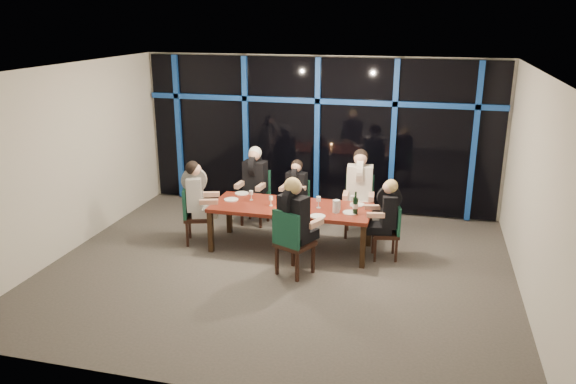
{
  "coord_description": "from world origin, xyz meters",
  "views": [
    {
      "loc": [
        2.08,
        -7.58,
        3.73
      ],
      "look_at": [
        0.0,
        0.6,
        1.05
      ],
      "focal_mm": 35.0,
      "sensor_mm": 36.0,
      "label": 1
    }
  ],
  "objects_px": {
    "chair_far_mid": "(297,201)",
    "chair_near_mid": "(291,240)",
    "chair_far_left": "(257,194)",
    "chair_far_right": "(359,202)",
    "diner_far_left": "(254,174)",
    "chair_end_left": "(193,212)",
    "wine_bottle": "(355,206)",
    "diner_near_mid": "(295,212)",
    "chair_end_right": "(390,229)",
    "diner_far_right": "(360,181)",
    "diner_end_right": "(387,207)",
    "dining_table": "(291,210)",
    "diner_far_mid": "(296,184)",
    "water_pitcher": "(336,206)",
    "diner_end_left": "(197,190)"
  },
  "relations": [
    {
      "from": "diner_far_right",
      "to": "diner_end_right",
      "type": "relative_size",
      "value": 1.18
    },
    {
      "from": "wine_bottle",
      "to": "water_pitcher",
      "type": "bearing_deg",
      "value": 179.17
    },
    {
      "from": "diner_near_mid",
      "to": "wine_bottle",
      "type": "bearing_deg",
      "value": -110.3
    },
    {
      "from": "chair_end_left",
      "to": "chair_near_mid",
      "type": "relative_size",
      "value": 0.94
    },
    {
      "from": "chair_far_left",
      "to": "chair_far_mid",
      "type": "xyz_separation_m",
      "value": [
        0.78,
        0.0,
        -0.07
      ]
    },
    {
      "from": "diner_far_left",
      "to": "diner_far_mid",
      "type": "distance_m",
      "value": 0.79
    },
    {
      "from": "dining_table",
      "to": "diner_end_right",
      "type": "distance_m",
      "value": 1.54
    },
    {
      "from": "chair_end_right",
      "to": "diner_far_left",
      "type": "xyz_separation_m",
      "value": [
        -2.54,
        0.95,
        0.45
      ]
    },
    {
      "from": "chair_far_right",
      "to": "wine_bottle",
      "type": "distance_m",
      "value": 1.14
    },
    {
      "from": "chair_far_mid",
      "to": "diner_far_right",
      "type": "height_order",
      "value": "diner_far_right"
    },
    {
      "from": "chair_far_right",
      "to": "diner_end_left",
      "type": "relative_size",
      "value": 1.11
    },
    {
      "from": "diner_end_right",
      "to": "water_pitcher",
      "type": "bearing_deg",
      "value": -91.52
    },
    {
      "from": "dining_table",
      "to": "diner_end_right",
      "type": "xyz_separation_m",
      "value": [
        1.54,
        0.02,
        0.17
      ]
    },
    {
      "from": "chair_far_left",
      "to": "chair_far_right",
      "type": "xyz_separation_m",
      "value": [
        1.91,
        -0.1,
        0.03
      ]
    },
    {
      "from": "water_pitcher",
      "to": "chair_end_right",
      "type": "bearing_deg",
      "value": 19.74
    },
    {
      "from": "chair_end_right",
      "to": "diner_end_right",
      "type": "relative_size",
      "value": 1.03
    },
    {
      "from": "chair_far_right",
      "to": "chair_end_right",
      "type": "bearing_deg",
      "value": -60.63
    },
    {
      "from": "diner_far_mid",
      "to": "diner_far_right",
      "type": "distance_m",
      "value": 1.17
    },
    {
      "from": "chair_far_right",
      "to": "water_pitcher",
      "type": "height_order",
      "value": "chair_far_right"
    },
    {
      "from": "wine_bottle",
      "to": "diner_near_mid",
      "type": "bearing_deg",
      "value": -135.2
    },
    {
      "from": "diner_end_right",
      "to": "wine_bottle",
      "type": "relative_size",
      "value": 2.38
    },
    {
      "from": "chair_far_mid",
      "to": "diner_end_left",
      "type": "distance_m",
      "value": 1.92
    },
    {
      "from": "diner_end_right",
      "to": "chair_near_mid",
      "type": "bearing_deg",
      "value": -64.08
    },
    {
      "from": "chair_far_right",
      "to": "chair_end_right",
      "type": "relative_size",
      "value": 1.18
    },
    {
      "from": "chair_end_left",
      "to": "chair_end_right",
      "type": "distance_m",
      "value": 3.28
    },
    {
      "from": "diner_end_right",
      "to": "dining_table",
      "type": "bearing_deg",
      "value": -101.24
    },
    {
      "from": "chair_far_mid",
      "to": "chair_near_mid",
      "type": "distance_m",
      "value": 2.09
    },
    {
      "from": "chair_end_right",
      "to": "diner_far_mid",
      "type": "distance_m",
      "value": 2.04
    },
    {
      "from": "diner_far_mid",
      "to": "diner_end_right",
      "type": "xyz_separation_m",
      "value": [
        1.69,
        -0.98,
        0.03
      ]
    },
    {
      "from": "diner_near_mid",
      "to": "wine_bottle",
      "type": "xyz_separation_m",
      "value": [
        0.78,
        0.77,
        -0.1
      ]
    },
    {
      "from": "diner_end_right",
      "to": "diner_end_left",
      "type": "bearing_deg",
      "value": -99.47
    },
    {
      "from": "chair_far_right",
      "to": "chair_near_mid",
      "type": "xyz_separation_m",
      "value": [
        -0.74,
        -1.95,
        -0.01
      ]
    },
    {
      "from": "dining_table",
      "to": "chair_end_right",
      "type": "xyz_separation_m",
      "value": [
        1.61,
        0.03,
        -0.18
      ]
    },
    {
      "from": "chair_far_mid",
      "to": "chair_end_right",
      "type": "relative_size",
      "value": 0.97
    },
    {
      "from": "diner_far_right",
      "to": "diner_near_mid",
      "type": "bearing_deg",
      "value": -116.07
    },
    {
      "from": "diner_far_left",
      "to": "chair_far_left",
      "type": "bearing_deg",
      "value": 90.0
    },
    {
      "from": "diner_end_right",
      "to": "chair_far_mid",
      "type": "bearing_deg",
      "value": -133.9
    },
    {
      "from": "chair_far_mid",
      "to": "diner_end_right",
      "type": "xyz_separation_m",
      "value": [
        1.68,
        -1.05,
        0.37
      ]
    },
    {
      "from": "dining_table",
      "to": "diner_far_right",
      "type": "xyz_separation_m",
      "value": [
        1.0,
        0.88,
        0.32
      ]
    },
    {
      "from": "chair_end_left",
      "to": "wine_bottle",
      "type": "height_order",
      "value": "wine_bottle"
    },
    {
      "from": "chair_end_left",
      "to": "water_pitcher",
      "type": "xyz_separation_m",
      "value": [
        2.43,
        0.02,
        0.31
      ]
    },
    {
      "from": "chair_end_right",
      "to": "wine_bottle",
      "type": "distance_m",
      "value": 0.69
    },
    {
      "from": "dining_table",
      "to": "chair_near_mid",
      "type": "xyz_separation_m",
      "value": [
        0.25,
        -0.98,
        -0.1
      ]
    },
    {
      "from": "chair_far_left",
      "to": "diner_end_left",
      "type": "xyz_separation_m",
      "value": [
        -0.66,
        -1.18,
        0.38
      ]
    },
    {
      "from": "chair_end_right",
      "to": "diner_far_right",
      "type": "xyz_separation_m",
      "value": [
        -0.61,
        0.84,
        0.5
      ]
    },
    {
      "from": "chair_near_mid",
      "to": "diner_far_left",
      "type": "relative_size",
      "value": 1.07
    },
    {
      "from": "diner_far_mid",
      "to": "diner_near_mid",
      "type": "height_order",
      "value": "diner_near_mid"
    },
    {
      "from": "diner_far_left",
      "to": "chair_far_right",
      "type": "bearing_deg",
      "value": 4.91
    },
    {
      "from": "diner_far_left",
      "to": "water_pitcher",
      "type": "height_order",
      "value": "diner_far_left"
    },
    {
      "from": "chair_far_right",
      "to": "diner_end_right",
      "type": "height_order",
      "value": "diner_end_right"
    }
  ]
}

